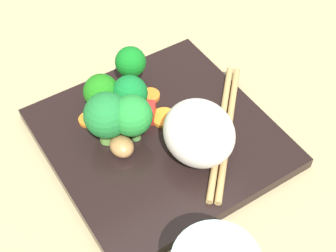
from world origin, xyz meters
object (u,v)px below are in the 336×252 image
object	(u,v)px
broccoli_floret_0	(130,94)
carrot_slice_0	(88,120)
rice_mound	(199,133)
chopstick_pair	(225,129)
square_plate	(160,138)

from	to	relation	value
broccoli_floret_0	carrot_slice_0	bearing A→B (deg)	-109.14
rice_mound	broccoli_floret_0	bearing A→B (deg)	-161.48
chopstick_pair	carrot_slice_0	bearing A→B (deg)	95.00
broccoli_floret_0	chopstick_pair	bearing A→B (deg)	42.35
carrot_slice_0	chopstick_pair	xyz separation A→B (cm)	(9.92, 12.34, 0.16)
square_plate	chopstick_pair	size ratio (longest dim) A/B	1.56
rice_mound	carrot_slice_0	size ratio (longest dim) A/B	3.65
carrot_slice_0	chopstick_pair	bearing A→B (deg)	51.21
rice_mound	chopstick_pair	world-z (taller)	rice_mound
square_plate	broccoli_floret_0	size ratio (longest dim) A/B	4.47
square_plate	broccoli_floret_0	xyz separation A→B (cm)	(-4.51, -1.10, 3.88)
broccoli_floret_0	chopstick_pair	world-z (taller)	broccoli_floret_0
rice_mound	carrot_slice_0	bearing A→B (deg)	-143.96
broccoli_floret_0	chopstick_pair	size ratio (longest dim) A/B	0.35
rice_mound	broccoli_floret_0	xyz separation A→B (cm)	(-9.19, -3.08, -0.29)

